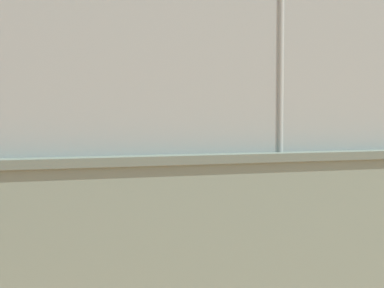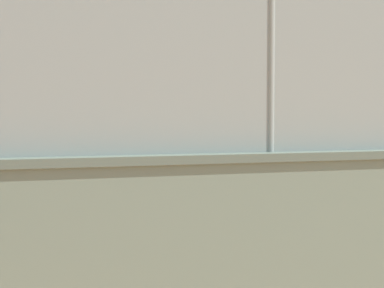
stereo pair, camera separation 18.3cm
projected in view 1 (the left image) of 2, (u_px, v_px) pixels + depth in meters
name	position (u px, v px, depth m)	size (l,w,h in m)	color
ground_plane	(182.00, 170.00, 17.48)	(260.00, 260.00, 0.00)	#B27247
player_near_wall_returning	(224.00, 158.00, 9.66)	(0.77, 1.28, 1.69)	navy
player_crossing_court	(132.00, 139.00, 18.44)	(0.75, 1.27, 1.62)	#591919
sports_ball	(265.00, 234.00, 7.80)	(0.19, 0.19, 0.19)	white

